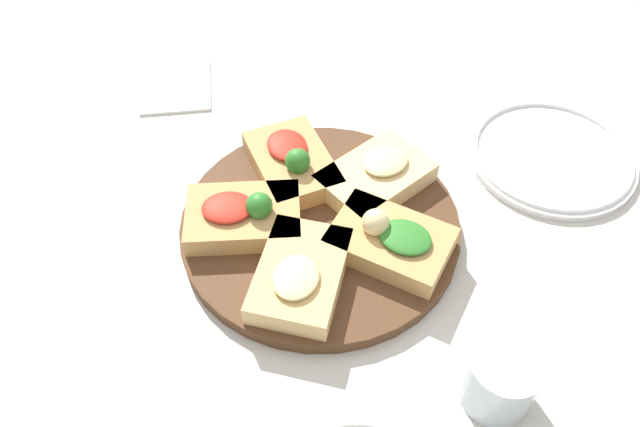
% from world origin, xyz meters
% --- Properties ---
extents(ground_plane, '(3.00, 3.00, 0.00)m').
position_xyz_m(ground_plane, '(0.00, 0.00, 0.00)').
color(ground_plane, beige).
extents(serving_board, '(0.38, 0.38, 0.02)m').
position_xyz_m(serving_board, '(0.00, 0.00, 0.01)').
color(serving_board, '#51331E').
rests_on(serving_board, ground_plane).
extents(focaccia_slice_0, '(0.11, 0.15, 0.06)m').
position_xyz_m(focaccia_slice_0, '(-0.01, -0.10, 0.04)').
color(focaccia_slice_0, tan).
rests_on(focaccia_slice_0, serving_board).
extents(focaccia_slice_1, '(0.18, 0.15, 0.04)m').
position_xyz_m(focaccia_slice_1, '(0.10, -0.04, 0.04)').
color(focaccia_slice_1, '#DBB775').
rests_on(focaccia_slice_1, serving_board).
extents(focaccia_slice_2, '(0.17, 0.18, 0.06)m').
position_xyz_m(focaccia_slice_2, '(0.06, 0.08, 0.04)').
color(focaccia_slice_2, tan).
rests_on(focaccia_slice_2, serving_board).
extents(focaccia_slice_3, '(0.17, 0.18, 0.04)m').
position_xyz_m(focaccia_slice_3, '(-0.06, 0.09, 0.04)').
color(focaccia_slice_3, '#E5C689').
rests_on(focaccia_slice_3, serving_board).
extents(focaccia_slice_4, '(0.17, 0.14, 0.06)m').
position_xyz_m(focaccia_slice_4, '(-0.10, -0.03, 0.04)').
color(focaccia_slice_4, tan).
rests_on(focaccia_slice_4, serving_board).
extents(plate_left, '(0.25, 0.25, 0.02)m').
position_xyz_m(plate_left, '(-0.10, 0.36, 0.01)').
color(plate_left, white).
rests_on(plate_left, ground_plane).
extents(water_glass, '(0.08, 0.08, 0.08)m').
position_xyz_m(water_glass, '(0.26, 0.17, 0.04)').
color(water_glass, silver).
rests_on(water_glass, ground_plane).
extents(napkin_stack, '(0.14, 0.12, 0.01)m').
position_xyz_m(napkin_stack, '(-0.34, -0.21, 0.00)').
color(napkin_stack, white).
rests_on(napkin_stack, ground_plane).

